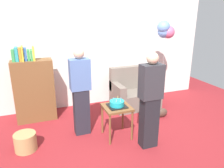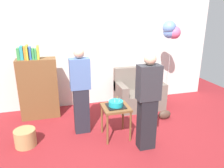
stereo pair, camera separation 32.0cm
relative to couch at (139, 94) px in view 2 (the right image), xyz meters
name	(u,v)px [view 2 (the right image)]	position (x,y,z in m)	size (l,w,h in m)	color
ground_plane	(123,145)	(-0.89, -1.47, -0.34)	(8.00, 8.00, 0.00)	maroon
wall_back	(97,50)	(-0.89, 0.58, 1.01)	(6.00, 0.10, 2.70)	silver
couch	(139,94)	(0.00, 0.00, 0.00)	(1.10, 0.70, 0.96)	#6B6056
bookshelf	(38,87)	(-2.28, 0.10, 0.35)	(0.80, 0.36, 1.59)	brown
side_table	(116,111)	(-0.92, -1.15, 0.17)	(0.48, 0.48, 0.61)	brown
birthday_cake	(116,104)	(-0.92, -1.15, 0.32)	(0.32, 0.32, 0.17)	black
person_blowing_candles	(81,91)	(-1.49, -0.79, 0.49)	(0.36, 0.22, 1.63)	#23232D
person_holding_cake	(148,102)	(-0.53, -1.61, 0.49)	(0.36, 0.22, 1.63)	black
wicker_basket	(25,138)	(-2.51, -1.01, -0.19)	(0.36, 0.36, 0.30)	#A88451
handbag	(165,115)	(0.30, -0.77, -0.24)	(0.28, 0.14, 0.20)	#473328
balloon_bunch	(171,31)	(0.66, -0.15, 1.49)	(0.41, 0.33, 2.05)	silver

